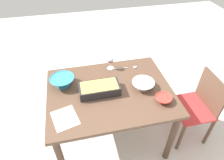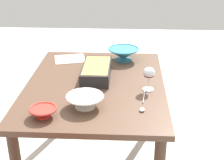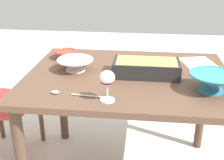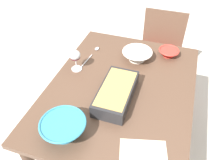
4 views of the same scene
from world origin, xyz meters
The scene contains 8 objects.
dining_table centered at (0.00, 0.00, 0.65)m, with size 1.20×0.92×0.76m.
wine_glass centered at (0.08, 0.35, 0.87)m, with size 0.08×0.08×0.16m.
casserole_dish centered at (-0.10, 0.00, 0.81)m, with size 0.38×0.19×0.09m.
mixing_bowl centered at (0.45, -0.24, 0.79)m, with size 0.15×0.15×0.06m.
small_bowl centered at (0.33, -0.03, 0.80)m, with size 0.22×0.22×0.08m.
serving_bowl centered at (-0.44, 0.18, 0.81)m, with size 0.24×0.24×0.10m.
serving_spoon centered at (0.29, 0.31, 0.76)m, with size 0.29×0.05×0.01m.
napkin centered at (-0.44, -0.25, 0.76)m, with size 0.20×0.23×0.00m, color beige.
Camera 3 is at (-0.09, 1.59, 1.41)m, focal length 46.63 mm.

